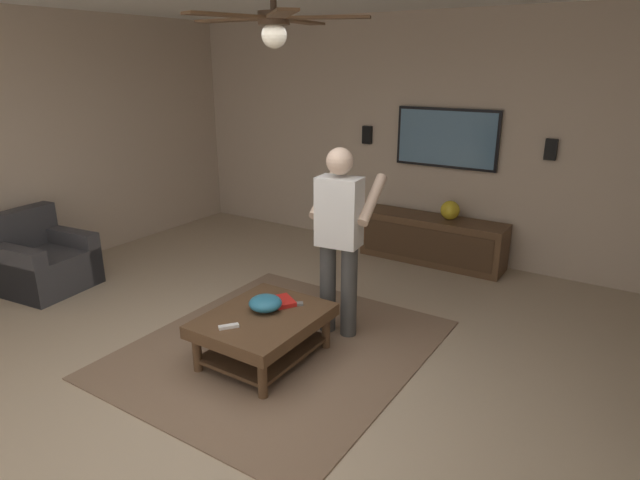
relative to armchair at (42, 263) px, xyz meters
The scene contains 17 objects.
ground_plane 3.04m from the armchair, 96.88° to the right, with size 8.66×8.66×0.00m, color tan.
wall_back_tv 4.61m from the armchair, 42.37° to the right, with size 0.10×7.23×2.84m, color #BCA893.
area_rug 2.90m from the armchair, 83.58° to the right, with size 2.52×2.21×0.01m, color #7A604C.
armchair is the anchor object (origin of this frame).
coffee_table 2.87m from the armchair, 87.55° to the right, with size 1.00×0.80×0.40m.
media_console 4.33m from the armchair, 46.79° to the right, with size 0.45×1.70×0.55m.
tv 4.65m from the armchair, 44.56° to the right, with size 0.05×1.21×0.68m.
person_standing 3.31m from the armchair, 74.90° to the right, with size 0.58×0.58×1.64m.
bowl 2.85m from the armchair, 86.05° to the right, with size 0.27×0.27×0.12m, color teal.
remote_white 2.80m from the armchair, 93.92° to the right, with size 0.15×0.04×0.02m, color white.
remote_black 2.84m from the armchair, 82.05° to the right, with size 0.15×0.04×0.02m, color black.
remote_grey 3.00m from the armchair, 82.60° to the right, with size 0.15×0.04×0.02m, color slate.
book 2.90m from the armchair, 82.65° to the right, with size 0.22×0.16×0.04m, color red.
vase_round 4.50m from the armchair, 48.12° to the right, with size 0.22×0.22×0.22m, color gold.
wall_speaker_left 5.48m from the armchair, 53.15° to the right, with size 0.06×0.12×0.22m, color black.
wall_speaker_right 4.01m from the armchair, 33.30° to the right, with size 0.06×0.12×0.22m, color black.
ceiling_fan 3.84m from the armchair, 89.60° to the right, with size 1.20×1.18×0.46m.
Camera 1 is at (-2.45, -2.29, 2.28)m, focal length 29.93 mm.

